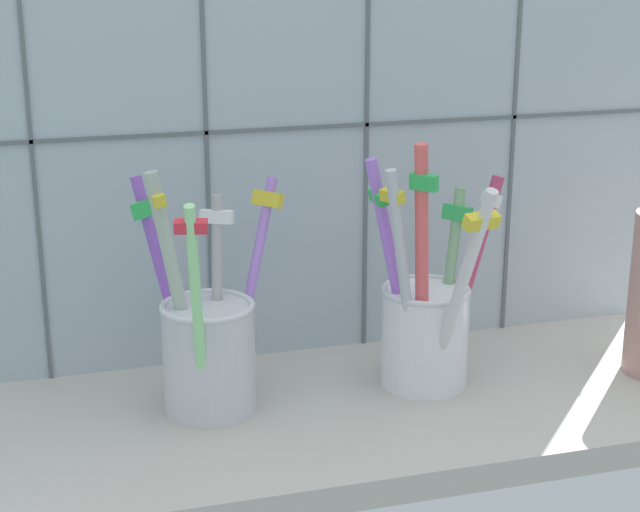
# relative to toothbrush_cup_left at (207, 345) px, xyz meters

# --- Properties ---
(counter_slab) EXTENTS (0.64, 0.22, 0.02)m
(counter_slab) POSITION_rel_toothbrush_cup_left_xyz_m (0.08, -0.02, -0.06)
(counter_slab) COLOR #BCB7AD
(counter_slab) RESTS_ON ground
(tile_wall_back) EXTENTS (0.64, 0.02, 0.45)m
(tile_wall_back) POSITION_rel_toothbrush_cup_left_xyz_m (0.08, 0.10, 0.16)
(tile_wall_back) COLOR #B2C1CC
(tile_wall_back) RESTS_ON ground
(toothbrush_cup_left) EXTENTS (0.11, 0.11, 0.18)m
(toothbrush_cup_left) POSITION_rel_toothbrush_cup_left_xyz_m (0.00, 0.00, 0.00)
(toothbrush_cup_left) COLOR silver
(toothbrush_cup_left) RESTS_ON counter_slab
(toothbrush_cup_right) EXTENTS (0.11, 0.12, 0.19)m
(toothbrush_cup_right) POSITION_rel_toothbrush_cup_left_xyz_m (0.17, -0.00, 0.00)
(toothbrush_cup_right) COLOR white
(toothbrush_cup_right) RESTS_ON counter_slab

